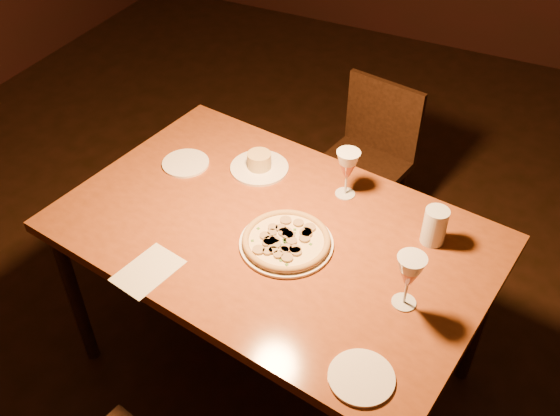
% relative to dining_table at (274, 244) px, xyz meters
% --- Properties ---
extents(dining_table, '(1.60, 1.16, 0.79)m').
position_rel_dining_table_xyz_m(dining_table, '(0.00, 0.00, 0.00)').
color(dining_table, brown).
rests_on(dining_table, floor).
extents(chair_far, '(0.46, 0.46, 0.81)m').
position_rel_dining_table_xyz_m(chair_far, '(0.02, 0.98, -0.26)').
color(chair_far, black).
rests_on(chair_far, floor).
extents(pizza_plate, '(0.32, 0.32, 0.03)m').
position_rel_dining_table_xyz_m(pizza_plate, '(0.07, -0.05, 0.09)').
color(pizza_plate, white).
rests_on(pizza_plate, dining_table).
extents(ramekin_saucer, '(0.22, 0.22, 0.07)m').
position_rel_dining_table_xyz_m(ramekin_saucer, '(-0.20, 0.28, 0.09)').
color(ramekin_saucer, white).
rests_on(ramekin_saucer, dining_table).
extents(wine_glass_far, '(0.09, 0.09, 0.19)m').
position_rel_dining_table_xyz_m(wine_glass_far, '(0.15, 0.28, 0.16)').
color(wine_glass_far, '#C16450').
rests_on(wine_glass_far, dining_table).
extents(wine_glass_right, '(0.09, 0.09, 0.19)m').
position_rel_dining_table_xyz_m(wine_glass_right, '(0.50, -0.12, 0.17)').
color(wine_glass_right, '#C16450').
rests_on(wine_glass_right, dining_table).
extents(water_tumbler, '(0.08, 0.08, 0.13)m').
position_rel_dining_table_xyz_m(water_tumbler, '(0.50, 0.18, 0.14)').
color(water_tumbler, silver).
rests_on(water_tumbler, dining_table).
extents(side_plate_left, '(0.18, 0.18, 0.01)m').
position_rel_dining_table_xyz_m(side_plate_left, '(-0.47, 0.18, 0.07)').
color(side_plate_left, white).
rests_on(side_plate_left, dining_table).
extents(side_plate_near, '(0.18, 0.18, 0.01)m').
position_rel_dining_table_xyz_m(side_plate_near, '(0.48, -0.43, 0.07)').
color(side_plate_near, white).
rests_on(side_plate_near, dining_table).
extents(menu_card, '(0.18, 0.24, 0.00)m').
position_rel_dining_table_xyz_m(menu_card, '(-0.27, -0.35, 0.07)').
color(menu_card, silver).
rests_on(menu_card, dining_table).
extents(pendant_light, '(0.12, 0.12, 0.12)m').
position_rel_dining_table_xyz_m(pendant_light, '(0.00, 0.00, 0.87)').
color(pendant_light, '#F79545').
rests_on(pendant_light, ceiling).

